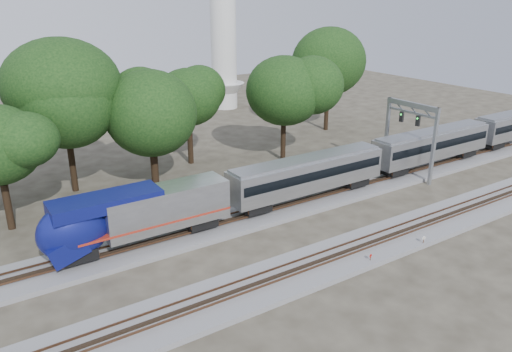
% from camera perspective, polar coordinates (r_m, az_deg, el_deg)
% --- Properties ---
extents(ground, '(160.00, 160.00, 0.00)m').
position_cam_1_polar(ground, '(39.61, -0.19, -9.16)').
color(ground, '#383328').
rests_on(ground, ground).
extents(track_far, '(160.00, 5.00, 0.73)m').
position_cam_1_polar(track_far, '(44.10, -4.48, -5.71)').
color(track_far, slate).
rests_on(track_far, ground).
extents(track_near, '(160.00, 5.00, 0.73)m').
position_cam_1_polar(track_near, '(36.69, 3.29, -11.42)').
color(track_near, slate).
rests_on(track_near, ground).
extents(train, '(106.26, 3.03, 4.47)m').
position_cam_1_polar(train, '(68.37, 24.27, 4.61)').
color(train, silver).
rests_on(train, ground).
extents(switch_stand_red, '(0.29, 0.08, 0.92)m').
position_cam_1_polar(switch_stand_red, '(39.17, 12.95, -9.12)').
color(switch_stand_red, '#512D19').
rests_on(switch_stand_red, ground).
extents(switch_stand_white, '(0.32, 0.08, 1.00)m').
position_cam_1_polar(switch_stand_white, '(42.81, 18.61, -6.97)').
color(switch_stand_white, '#512D19').
rests_on(switch_stand_white, ground).
extents(switch_lever, '(0.58, 0.46, 0.30)m').
position_cam_1_polar(switch_lever, '(39.31, 11.48, -9.61)').
color(switch_lever, '#512D19').
rests_on(switch_lever, ground).
extents(signal_gantry, '(0.58, 6.90, 8.40)m').
position_cam_1_polar(signal_gantry, '(57.06, 17.27, 5.80)').
color(signal_gantry, gray).
rests_on(signal_gantry, ground).
extents(tree_3, '(11.20, 11.20, 15.79)m').
position_cam_1_polar(tree_3, '(52.65, -21.32, 9.65)').
color(tree_3, black).
rests_on(tree_3, ground).
extents(tree_4, '(8.24, 8.24, 11.62)m').
position_cam_1_polar(tree_4, '(51.37, -11.95, 7.01)').
color(tree_4, black).
rests_on(tree_4, ground).
extents(tree_5, '(8.18, 8.18, 11.54)m').
position_cam_1_polar(tree_5, '(59.09, -7.77, 8.89)').
color(tree_5, black).
rests_on(tree_5, ground).
extents(tree_6, '(8.71, 8.71, 12.27)m').
position_cam_1_polar(tree_6, '(59.80, 3.23, 9.68)').
color(tree_6, black).
rests_on(tree_6, ground).
extents(tree_7, '(10.28, 10.28, 14.50)m').
position_cam_1_polar(tree_7, '(74.52, 8.34, 12.80)').
color(tree_7, black).
rests_on(tree_7, ground).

